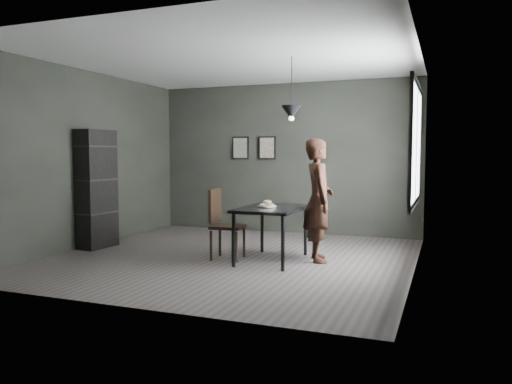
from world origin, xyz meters
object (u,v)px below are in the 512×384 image
(woman, at_px, (318,200))
(wood_chair, at_px, (222,219))
(white_plate, at_px, (267,207))
(cafe_table, at_px, (272,213))
(shelf_unit, at_px, (96,189))
(pendant_lamp, at_px, (292,112))

(woman, xyz_separation_m, wood_chair, (-1.31, -0.35, -0.28))
(white_plate, xyz_separation_m, woman, (0.65, 0.27, 0.09))
(cafe_table, relative_size, wood_chair, 1.21)
(white_plate, height_order, shelf_unit, shelf_unit)
(white_plate, height_order, pendant_lamp, pendant_lamp)
(shelf_unit, bearing_deg, cafe_table, 5.88)
(white_plate, xyz_separation_m, wood_chair, (-0.65, -0.08, -0.19))
(white_plate, relative_size, shelf_unit, 0.12)
(woman, distance_m, shelf_unit, 3.54)
(cafe_table, relative_size, pendant_lamp, 1.39)
(shelf_unit, bearing_deg, woman, 9.58)
(white_plate, bearing_deg, cafe_table, 33.91)
(wood_chair, bearing_deg, pendant_lamp, 7.14)
(wood_chair, bearing_deg, cafe_table, 3.73)
(white_plate, relative_size, wood_chair, 0.23)
(shelf_unit, distance_m, pendant_lamp, 3.37)
(woman, xyz_separation_m, shelf_unit, (-3.52, -0.29, 0.08))
(shelf_unit, relative_size, pendant_lamp, 2.15)
(cafe_table, height_order, woman, woman)
(white_plate, bearing_deg, woman, 22.62)
(pendant_lamp, bearing_deg, shelf_unit, -177.29)
(wood_chair, height_order, shelf_unit, shelf_unit)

